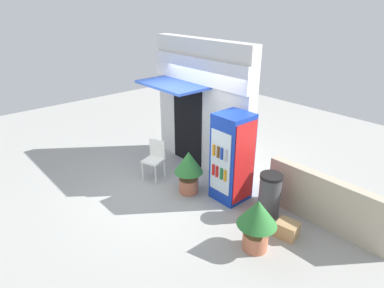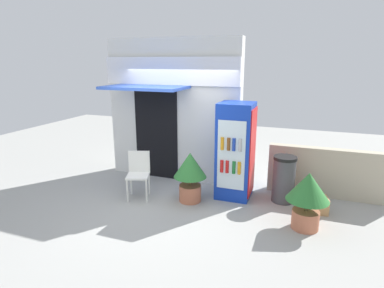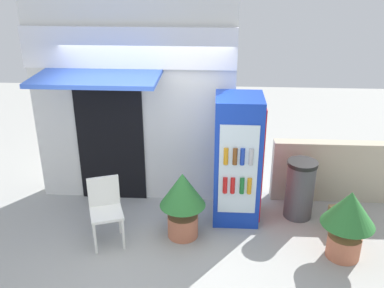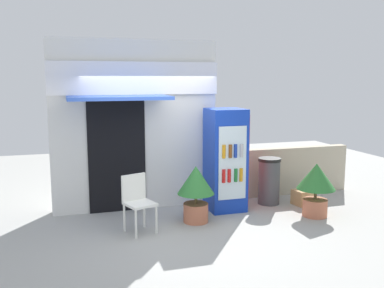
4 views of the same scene
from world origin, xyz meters
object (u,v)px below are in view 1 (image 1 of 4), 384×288
Objects in this scene: plastic_chair at (155,157)px; cardboard_box at (287,230)px; drink_cooler at (232,158)px; potted_plant_curbside at (257,219)px; trash_bin at (270,195)px; potted_plant_near_shop at (189,168)px.

cardboard_box is at bearing 8.56° from plastic_chair.
drink_cooler is 1.97× the size of potted_plant_curbside.
drink_cooler is at bearing -175.56° from trash_bin.
potted_plant_near_shop reaches higher than plastic_chair.
trash_bin is 2.45× the size of cardboard_box.
cardboard_box is at bearing -6.81° from drink_cooler.
potted_plant_near_shop is 2.17m from potted_plant_curbside.
drink_cooler is 1.07m from trash_bin.
potted_plant_curbside is 1.05× the size of trash_bin.
plastic_chair is at bearing -164.37° from trash_bin.
potted_plant_curbside is 2.58× the size of cardboard_box.
plastic_chair is (-1.80, -0.69, -0.41)m from drink_cooler.
trash_bin is (0.95, 0.07, -0.49)m from drink_cooler.
cardboard_box is at bearing 8.53° from potted_plant_near_shop.
potted_plant_near_shop reaches higher than trash_bin.
plastic_chair reaches higher than cardboard_box.
potted_plant_curbside is 1.05m from trash_bin.
potted_plant_curbside is (1.39, -0.87, -0.34)m from drink_cooler.
cardboard_box is (0.18, 0.69, -0.46)m from potted_plant_curbside.
potted_plant_curbside is (2.14, -0.34, 0.00)m from potted_plant_near_shop.
drink_cooler reaches higher than trash_bin.
potted_plant_curbside reaches higher than trash_bin.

